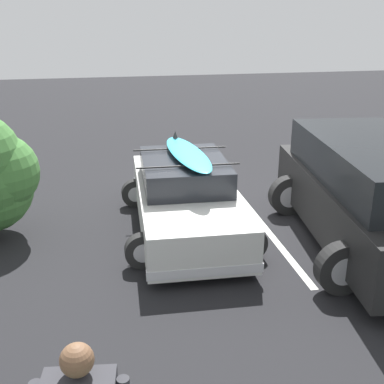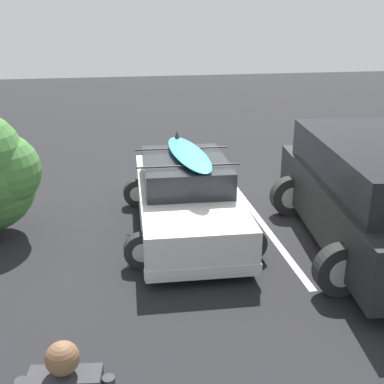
# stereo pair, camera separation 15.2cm
# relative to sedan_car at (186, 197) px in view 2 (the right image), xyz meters

# --- Properties ---
(ground_plane) EXTENTS (44.00, 44.00, 0.02)m
(ground_plane) POSITION_rel_sedan_car_xyz_m (-0.58, -0.20, -0.63)
(ground_plane) COLOR black
(ground_plane) RESTS_ON ground
(parking_stripe) EXTENTS (0.12, 4.74, 0.00)m
(parking_stripe) POSITION_rel_sedan_car_xyz_m (-1.44, 0.04, -0.62)
(parking_stripe) COLOR silver
(parking_stripe) RESTS_ON ground
(sedan_car) EXTENTS (2.36, 4.18, 1.58)m
(sedan_car) POSITION_rel_sedan_car_xyz_m (0.00, 0.00, 0.00)
(sedan_car) COLOR silver
(sedan_car) RESTS_ON ground
(suv_car) EXTENTS (3.03, 5.05, 1.80)m
(suv_car) POSITION_rel_sedan_car_xyz_m (-2.89, 1.21, 0.31)
(suv_car) COLOR black
(suv_car) RESTS_ON ground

